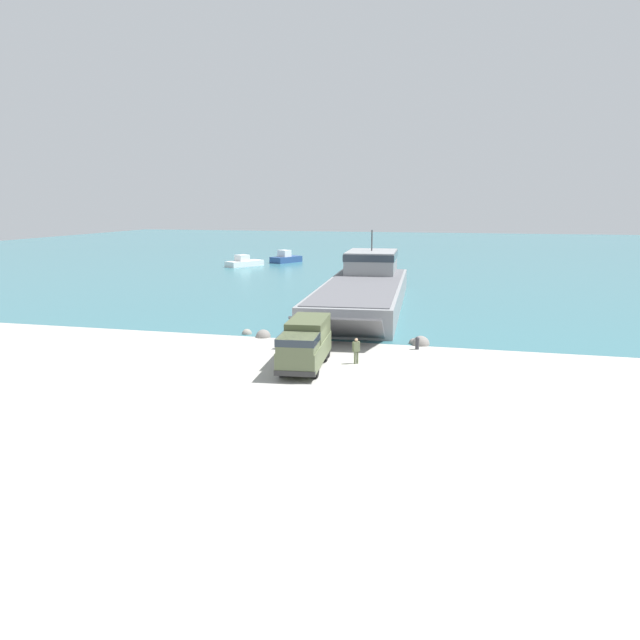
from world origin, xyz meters
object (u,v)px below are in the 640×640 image
at_px(military_truck, 305,343).
at_px(mooring_bollard, 417,342).
at_px(landing_craft, 364,287).
at_px(moored_boat_b, 244,262).
at_px(soldier_on_ramp, 356,349).
at_px(moored_boat_a, 286,258).

distance_m(military_truck, mooring_bollard, 9.42).
bearing_deg(landing_craft, moored_boat_b, 123.24).
distance_m(landing_craft, mooring_bollard, 20.41).
distance_m(soldier_on_ramp, mooring_bollard, 6.19).
bearing_deg(moored_boat_b, military_truck, -35.46).
relative_size(soldier_on_ramp, mooring_bollard, 1.85).
height_order(landing_craft, military_truck, landing_craft).
distance_m(military_truck, moored_boat_a, 71.62).
xyz_separation_m(landing_craft, mooring_bollard, (7.32, -19.00, -1.26)).
bearing_deg(landing_craft, mooring_bollard, -73.48).
xyz_separation_m(moored_boat_a, moored_boat_b, (-4.67, -8.23, -0.09)).
relative_size(military_truck, moored_boat_a, 1.20).
bearing_deg(moored_boat_b, mooring_bollard, -27.50).
height_order(moored_boat_a, moored_boat_b, moored_boat_a).
distance_m(soldier_on_ramp, moored_boat_b, 65.47).
relative_size(landing_craft, mooring_bollard, 37.32).
bearing_deg(military_truck, moored_boat_b, -161.19).
bearing_deg(moored_boat_b, moored_boat_a, 90.46).
bearing_deg(military_truck, landing_craft, 176.21).
distance_m(moored_boat_a, mooring_bollard, 67.74).
relative_size(soldier_on_ramp, moored_boat_a, 0.27).
relative_size(landing_craft, soldier_on_ramp, 20.22).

